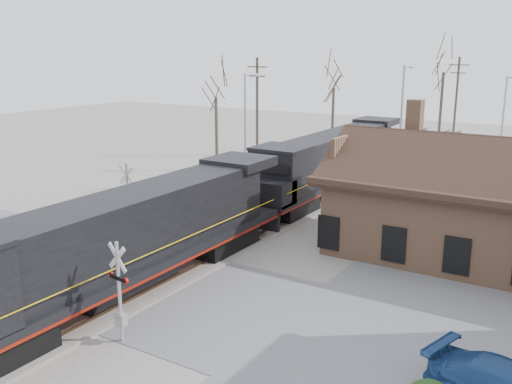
% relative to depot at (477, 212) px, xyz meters
% --- Properties ---
extents(ground, '(140.00, 140.00, 0.00)m').
position_rel_depot_xyz_m(ground, '(-11.99, -12.00, -2.41)').
color(ground, '#A29D93').
rests_on(ground, ground).
extents(road, '(60.00, 9.00, 0.03)m').
position_rel_depot_xyz_m(road, '(-11.99, -12.00, -2.39)').
color(road, slate).
rests_on(road, ground).
extents(track_main, '(3.40, 90.00, 0.24)m').
position_rel_depot_xyz_m(track_main, '(-11.99, 3.00, -2.34)').
color(track_main, '#A29D93').
rests_on(track_main, ground).
extents(track_siding, '(3.40, 90.00, 0.24)m').
position_rel_depot_xyz_m(track_siding, '(-16.49, 3.00, -2.34)').
color(track_siding, '#A29D93').
rests_on(track_siding, ground).
extents(depot, '(15.20, 9.31, 7.90)m').
position_rel_depot_xyz_m(depot, '(0.00, 0.00, 0.00)').
color(depot, '#986D4E').
rests_on(depot, ground).
extents(locomotive_lead, '(3.19, 21.34, 4.74)m').
position_rel_depot_xyz_m(locomotive_lead, '(-11.99, -13.77, 0.08)').
color(locomotive_lead, black).
rests_on(locomotive_lead, ground).
extents(locomotive_trailing, '(3.19, 21.34, 4.49)m').
position_rel_depot_xyz_m(locomotive_trailing, '(-11.99, 7.84, 0.08)').
color(locomotive_trailing, black).
rests_on(locomotive_trailing, ground).
extents(crossbuck_near, '(1.11, 0.29, 3.91)m').
position_rel_depot_xyz_m(crossbuck_near, '(-9.19, -16.33, -0.56)').
color(crossbuck_near, '#A5A8AD').
rests_on(crossbuck_near, ground).
extents(crossbuck_far, '(1.24, 0.33, 4.36)m').
position_rel_depot_xyz_m(crossbuck_far, '(-17.55, -7.24, -0.38)').
color(crossbuck_far, '#A5A8AD').
rests_on(crossbuck_far, ground).
extents(streetlight_a, '(0.25, 2.04, 8.84)m').
position_rel_depot_xyz_m(streetlight_a, '(-18.02, 5.97, 2.55)').
color(streetlight_a, '#A5A8AD').
rests_on(streetlight_a, ground).
extents(streetlight_b, '(0.25, 2.04, 9.52)m').
position_rel_depot_xyz_m(streetlight_b, '(-7.27, 9.60, 2.89)').
color(streetlight_b, '#A5A8AD').
rests_on(streetlight_b, ground).
extents(streetlight_c, '(0.25, 2.04, 8.39)m').
position_rel_depot_xyz_m(streetlight_c, '(-2.55, 22.77, 2.32)').
color(streetlight_c, '#A5A8AD').
rests_on(streetlight_c, ground).
extents(utility_pole_a, '(2.00, 0.24, 9.90)m').
position_rel_depot_xyz_m(utility_pole_a, '(-21.46, 13.11, 2.77)').
color(utility_pole_a, '#382D23').
rests_on(utility_pole_a, ground).
extents(utility_pole_b, '(2.00, 0.24, 9.85)m').
position_rel_depot_xyz_m(utility_pole_b, '(-8.49, 31.21, 2.74)').
color(utility_pole_b, '#382D23').
rests_on(utility_pole_b, ground).
extents(tree_a, '(3.96, 3.96, 9.69)m').
position_rel_depot_xyz_m(tree_a, '(-28.76, 17.01, 4.49)').
color(tree_a, '#382D23').
rests_on(tree_a, ground).
extents(tree_b, '(4.37, 4.37, 10.71)m').
position_rel_depot_xyz_m(tree_b, '(-20.55, 27.38, 5.22)').
color(tree_b, '#382D23').
rests_on(tree_b, ground).
extents(tree_c, '(5.44, 5.44, 13.34)m').
position_rel_depot_xyz_m(tree_c, '(-10.83, 34.64, 7.10)').
color(tree_c, '#382D23').
rests_on(tree_c, ground).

